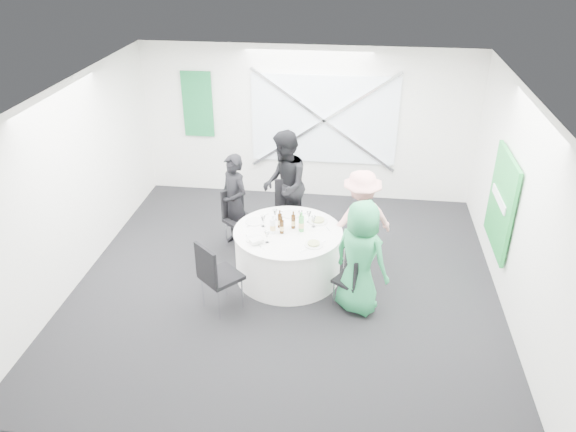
# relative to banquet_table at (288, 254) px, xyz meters

# --- Properties ---
(floor) EXTENTS (6.00, 6.00, 0.00)m
(floor) POSITION_rel_banquet_table_xyz_m (0.00, -0.20, -0.38)
(floor) COLOR black
(floor) RESTS_ON ground
(ceiling) EXTENTS (6.00, 6.00, 0.00)m
(ceiling) POSITION_rel_banquet_table_xyz_m (0.00, -0.20, 2.42)
(ceiling) COLOR white
(ceiling) RESTS_ON wall_back
(wall_back) EXTENTS (6.00, 0.00, 6.00)m
(wall_back) POSITION_rel_banquet_table_xyz_m (0.00, 2.80, 1.02)
(wall_back) COLOR white
(wall_back) RESTS_ON floor
(wall_front) EXTENTS (6.00, 0.00, 6.00)m
(wall_front) POSITION_rel_banquet_table_xyz_m (0.00, -3.20, 1.02)
(wall_front) COLOR white
(wall_front) RESTS_ON floor
(wall_left) EXTENTS (0.00, 6.00, 6.00)m
(wall_left) POSITION_rel_banquet_table_xyz_m (-3.00, -0.20, 1.02)
(wall_left) COLOR white
(wall_left) RESTS_ON floor
(wall_right) EXTENTS (0.00, 6.00, 6.00)m
(wall_right) POSITION_rel_banquet_table_xyz_m (3.00, -0.20, 1.02)
(wall_right) COLOR white
(wall_right) RESTS_ON floor
(window_panel) EXTENTS (2.60, 0.03, 1.60)m
(window_panel) POSITION_rel_banquet_table_xyz_m (0.30, 2.76, 1.12)
(window_panel) COLOR silver
(window_panel) RESTS_ON wall_back
(window_brace_a) EXTENTS (2.63, 0.05, 1.84)m
(window_brace_a) POSITION_rel_banquet_table_xyz_m (0.30, 2.72, 1.12)
(window_brace_a) COLOR silver
(window_brace_a) RESTS_ON window_panel
(window_brace_b) EXTENTS (2.63, 0.05, 1.84)m
(window_brace_b) POSITION_rel_banquet_table_xyz_m (0.30, 2.72, 1.12)
(window_brace_b) COLOR silver
(window_brace_b) RESTS_ON window_panel
(green_banner) EXTENTS (0.55, 0.04, 1.20)m
(green_banner) POSITION_rel_banquet_table_xyz_m (-2.00, 2.75, 1.32)
(green_banner) COLOR #146633
(green_banner) RESTS_ON wall_back
(green_sign) EXTENTS (0.05, 1.20, 1.40)m
(green_sign) POSITION_rel_banquet_table_xyz_m (2.94, 0.40, 0.82)
(green_sign) COLOR #1A9238
(green_sign) RESTS_ON wall_right
(banquet_table) EXTENTS (1.56, 1.56, 0.76)m
(banquet_table) POSITION_rel_banquet_table_xyz_m (0.00, 0.00, 0.00)
(banquet_table) COLOR silver
(banquet_table) RESTS_ON floor
(chair_back) EXTENTS (0.51, 0.52, 1.00)m
(chair_back) POSITION_rel_banquet_table_xyz_m (-0.14, 1.10, 0.21)
(chair_back) COLOR black
(chair_back) RESTS_ON floor
(chair_back_left) EXTENTS (0.62, 0.62, 0.97)m
(chair_back_left) POSITION_rel_banquet_table_xyz_m (-0.90, 0.79, 0.19)
(chair_back_left) COLOR black
(chair_back_left) RESTS_ON floor
(chair_back_right) EXTENTS (0.57, 0.56, 0.92)m
(chair_back_right) POSITION_rel_banquet_table_xyz_m (0.97, 0.49, 0.16)
(chair_back_right) COLOR black
(chair_back_right) RESTS_ON floor
(chair_front_right) EXTENTS (0.52, 0.51, 0.82)m
(chair_front_right) POSITION_rel_banquet_table_xyz_m (0.97, -0.64, 0.09)
(chair_front_right) COLOR black
(chair_front_right) RESTS_ON floor
(chair_front_left) EXTENTS (0.66, 0.66, 1.03)m
(chair_front_left) POSITION_rel_banquet_table_xyz_m (-0.84, -0.94, 0.23)
(chair_front_left) COLOR black
(chair_front_left) RESTS_ON floor
(person_man_back_left) EXTENTS (0.67, 0.64, 1.54)m
(person_man_back_left) POSITION_rel_banquet_table_xyz_m (-0.95, 0.79, 0.39)
(person_man_back_left) COLOR black
(person_man_back_left) RESTS_ON floor
(person_man_back) EXTENTS (0.62, 0.95, 1.80)m
(person_man_back) POSITION_rel_banquet_table_xyz_m (-0.21, 1.20, 0.52)
(person_man_back) COLOR black
(person_man_back) RESTS_ON floor
(person_woman_pink) EXTENTS (1.10, 0.82, 1.55)m
(person_woman_pink) POSITION_rel_banquet_table_xyz_m (1.02, 0.43, 0.39)
(person_woman_pink) COLOR pink
(person_woman_pink) RESTS_ON floor
(person_woman_green) EXTENTS (0.93, 0.85, 1.60)m
(person_woman_green) POSITION_rel_banquet_table_xyz_m (1.03, -0.65, 0.42)
(person_woman_green) COLOR #268B51
(person_woman_green) RESTS_ON floor
(plate_back) EXTENTS (0.29, 0.29, 0.01)m
(plate_back) POSITION_rel_banquet_table_xyz_m (-0.02, 0.49, 0.39)
(plate_back) COLOR silver
(plate_back) RESTS_ON banquet_table
(plate_back_left) EXTENTS (0.27, 0.27, 0.01)m
(plate_back_left) POSITION_rel_banquet_table_xyz_m (-0.52, 0.20, 0.39)
(plate_back_left) COLOR silver
(plate_back_left) RESTS_ON banquet_table
(plate_back_right) EXTENTS (0.29, 0.29, 0.04)m
(plate_back_right) POSITION_rel_banquet_table_xyz_m (0.40, 0.33, 0.40)
(plate_back_right) COLOR silver
(plate_back_right) RESTS_ON banquet_table
(plate_front_right) EXTENTS (0.26, 0.26, 0.04)m
(plate_front_right) POSITION_rel_banquet_table_xyz_m (0.40, -0.34, 0.40)
(plate_front_right) COLOR silver
(plate_front_right) RESTS_ON banquet_table
(plate_front_left) EXTENTS (0.25, 0.25, 0.01)m
(plate_front_left) POSITION_rel_banquet_table_xyz_m (-0.42, -0.30, 0.39)
(plate_front_left) COLOR silver
(plate_front_left) RESTS_ON banquet_table
(napkin) EXTENTS (0.21, 0.20, 0.05)m
(napkin) POSITION_rel_banquet_table_xyz_m (-0.38, -0.39, 0.42)
(napkin) COLOR silver
(napkin) RESTS_ON plate_front_left
(beer_bottle_a) EXTENTS (0.06, 0.06, 0.27)m
(beer_bottle_a) POSITION_rel_banquet_table_xyz_m (-0.13, 0.09, 0.49)
(beer_bottle_a) COLOR #3D220B
(beer_bottle_a) RESTS_ON banquet_table
(beer_bottle_b) EXTENTS (0.06, 0.06, 0.27)m
(beer_bottle_b) POSITION_rel_banquet_table_xyz_m (0.06, 0.09, 0.48)
(beer_bottle_b) COLOR #3D220B
(beer_bottle_b) RESTS_ON banquet_table
(beer_bottle_c) EXTENTS (0.06, 0.06, 0.27)m
(beer_bottle_c) POSITION_rel_banquet_table_xyz_m (0.18, 0.02, 0.49)
(beer_bottle_c) COLOR #3D220B
(beer_bottle_c) RESTS_ON banquet_table
(beer_bottle_d) EXTENTS (0.06, 0.06, 0.26)m
(beer_bottle_d) POSITION_rel_banquet_table_xyz_m (-0.08, -0.07, 0.48)
(beer_bottle_d) COLOR #3D220B
(beer_bottle_d) RESTS_ON banquet_table
(green_water_bottle) EXTENTS (0.08, 0.08, 0.30)m
(green_water_bottle) POSITION_rel_banquet_table_xyz_m (0.19, 0.02, 0.50)
(green_water_bottle) COLOR green
(green_water_bottle) RESTS_ON banquet_table
(clear_water_bottle) EXTENTS (0.08, 0.08, 0.28)m
(clear_water_bottle) POSITION_rel_banquet_table_xyz_m (-0.20, -0.09, 0.49)
(clear_water_bottle) COLOR white
(clear_water_bottle) RESTS_ON banquet_table
(wine_glass_a) EXTENTS (0.07, 0.07, 0.17)m
(wine_glass_a) POSITION_rel_banquet_table_xyz_m (0.35, 0.17, 0.50)
(wine_glass_a) COLOR white
(wine_glass_a) RESTS_ON banquet_table
(wine_glass_b) EXTENTS (0.07, 0.07, 0.17)m
(wine_glass_b) POSITION_rel_banquet_table_xyz_m (-0.24, -0.35, 0.50)
(wine_glass_b) COLOR white
(wine_glass_b) RESTS_ON banquet_table
(wine_glass_c) EXTENTS (0.07, 0.07, 0.17)m
(wine_glass_c) POSITION_rel_banquet_table_xyz_m (0.14, 0.31, 0.50)
(wine_glass_c) COLOR white
(wine_glass_c) RESTS_ON banquet_table
(wine_glass_d) EXTENTS (0.07, 0.07, 0.17)m
(wine_glass_d) POSITION_rel_banquet_table_xyz_m (0.27, 0.30, 0.50)
(wine_glass_d) COLOR white
(wine_glass_d) RESTS_ON banquet_table
(wine_glass_e) EXTENTS (0.07, 0.07, 0.17)m
(wine_glass_e) POSITION_rel_banquet_table_xyz_m (-0.37, 0.08, 0.50)
(wine_glass_e) COLOR white
(wine_glass_e) RESTS_ON banquet_table
(wine_glass_f) EXTENTS (0.07, 0.07, 0.17)m
(wine_glass_f) POSITION_rel_banquet_table_xyz_m (-0.23, 0.30, 0.50)
(wine_glass_f) COLOR white
(wine_glass_f) RESTS_ON banquet_table
(fork_a) EXTENTS (0.11, 0.12, 0.01)m
(fork_a) POSITION_rel_banquet_table_xyz_m (0.28, -0.50, 0.38)
(fork_a) COLOR silver
(fork_a) RESTS_ON banquet_table
(knife_a) EXTENTS (0.12, 0.12, 0.01)m
(knife_a) POSITION_rel_banquet_table_xyz_m (0.51, -0.27, 0.38)
(knife_a) COLOR silver
(knife_a) RESTS_ON banquet_table
(fork_b) EXTENTS (0.12, 0.12, 0.01)m
(fork_b) POSITION_rel_banquet_table_xyz_m (-0.51, -0.27, 0.38)
(fork_b) COLOR silver
(fork_b) RESTS_ON banquet_table
(knife_b) EXTENTS (0.11, 0.12, 0.01)m
(knife_b) POSITION_rel_banquet_table_xyz_m (-0.30, -0.49, 0.38)
(knife_b) COLOR silver
(knife_b) RESTS_ON banquet_table
(fork_c) EXTENTS (0.08, 0.14, 0.01)m
(fork_c) POSITION_rel_banquet_table_xyz_m (0.56, 0.11, 0.38)
(fork_c) COLOR silver
(fork_c) RESTS_ON banquet_table
(knife_c) EXTENTS (0.08, 0.14, 0.01)m
(knife_c) POSITION_rel_banquet_table_xyz_m (0.42, 0.40, 0.38)
(knife_c) COLOR silver
(knife_c) RESTS_ON banquet_table
(fork_d) EXTENTS (0.15, 0.02, 0.01)m
(fork_d) POSITION_rel_banquet_table_xyz_m (0.19, 0.54, 0.38)
(fork_d) COLOR silver
(fork_d) RESTS_ON banquet_table
(knife_d) EXTENTS (0.15, 0.02, 0.01)m
(knife_d) POSITION_rel_banquet_table_xyz_m (-0.14, 0.56, 0.38)
(knife_d) COLOR silver
(knife_d) RESTS_ON banquet_table
(fork_e) EXTENTS (0.09, 0.14, 0.01)m
(fork_e) POSITION_rel_banquet_table_xyz_m (-0.40, 0.42, 0.38)
(fork_e) COLOR silver
(fork_e) RESTS_ON banquet_table
(knife_e) EXTENTS (0.08, 0.14, 0.01)m
(knife_e) POSITION_rel_banquet_table_xyz_m (-0.57, 0.09, 0.38)
(knife_e) COLOR silver
(knife_e) RESTS_ON banquet_table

